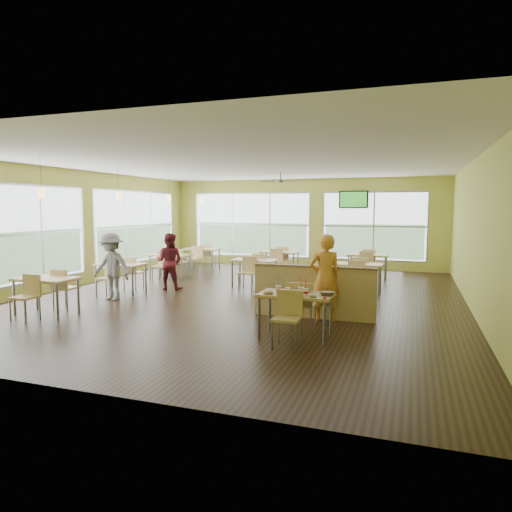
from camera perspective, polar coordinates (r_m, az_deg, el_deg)
name	(u,v)px	position (r m, az deg, el deg)	size (l,w,h in m)	color
room	(245,231)	(10.92, -1.32, 3.11)	(12.00, 12.04, 3.20)	black
window_bays	(202,229)	(14.80, -6.79, 3.34)	(9.24, 10.24, 2.38)	white
main_table	(296,300)	(7.60, 4.98, -5.56)	(1.22, 1.52, 0.87)	tan
half_wall_divider	(314,292)	(9.01, 7.23, -4.46)	(2.40, 0.14, 1.04)	tan
dining_tables	(232,262)	(12.97, -3.02, -0.74)	(6.92, 8.72, 0.87)	tan
pendant_lights	(145,197)	(12.96, -13.74, 7.17)	(0.11, 7.31, 0.86)	#2D2119
ceiling_fan	(280,181)	(13.78, 3.08, 9.30)	(1.25, 1.25, 0.29)	#2D2119
tv_backwall	(354,199)	(16.25, 12.09, 6.92)	(1.00, 0.07, 0.60)	black
man_plaid	(325,278)	(8.76, 8.62, -2.72)	(0.61, 0.40, 1.67)	orange
patron_maroon	(169,261)	(12.24, -10.77, -0.67)	(0.73, 0.57, 1.50)	maroon
patron_grey	(111,266)	(11.23, -17.63, -1.25)	(1.02, 0.59, 1.58)	slate
cup_blue	(278,289)	(7.56, 2.81, -4.16)	(0.09, 0.09, 0.34)	white
cup_yellow	(287,291)	(7.45, 3.96, -4.36)	(0.09, 0.09, 0.31)	white
cup_red_near	(301,291)	(7.41, 5.62, -4.37)	(0.10, 0.10, 0.36)	white
cup_red_far	(306,292)	(7.36, 6.22, -4.50)	(0.09, 0.09, 0.31)	white
food_basket	(327,293)	(7.48, 8.87, -4.61)	(0.25, 0.25, 0.06)	black
ketchup_cup	(325,298)	(7.19, 8.60, -5.21)	(0.05, 0.05, 0.02)	#B31407
wrapper_left	(268,293)	(7.51, 1.55, -4.59)	(0.18, 0.16, 0.04)	#9B7A4B
wrapper_mid	(305,291)	(7.71, 6.11, -4.31)	(0.19, 0.17, 0.05)	#9B7A4B
wrapper_right	(313,296)	(7.29, 7.09, -4.99)	(0.13, 0.12, 0.03)	#9B7A4B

